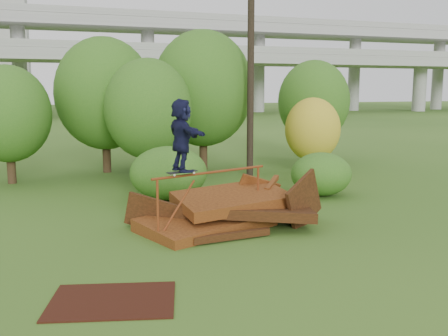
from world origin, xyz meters
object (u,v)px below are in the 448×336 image
object	(u,v)px
skater	(182,135)
utility_pole	(251,46)
flat_plate	(113,301)
scrap_pile	(228,212)

from	to	relation	value
skater	utility_pole	world-z (taller)	utility_pole
skater	flat_plate	bearing A→B (deg)	137.75
scrap_pile	flat_plate	size ratio (longest dim) A/B	2.53
skater	flat_plate	world-z (taller)	skater
utility_pole	flat_plate	bearing A→B (deg)	-122.14
scrap_pile	flat_plate	xyz separation A→B (m)	(-3.47, -3.84, -0.40)
scrap_pile	utility_pole	distance (m)	9.52
skater	flat_plate	distance (m)	4.65
flat_plate	utility_pole	world-z (taller)	utility_pole
scrap_pile	utility_pole	bearing A→B (deg)	64.19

